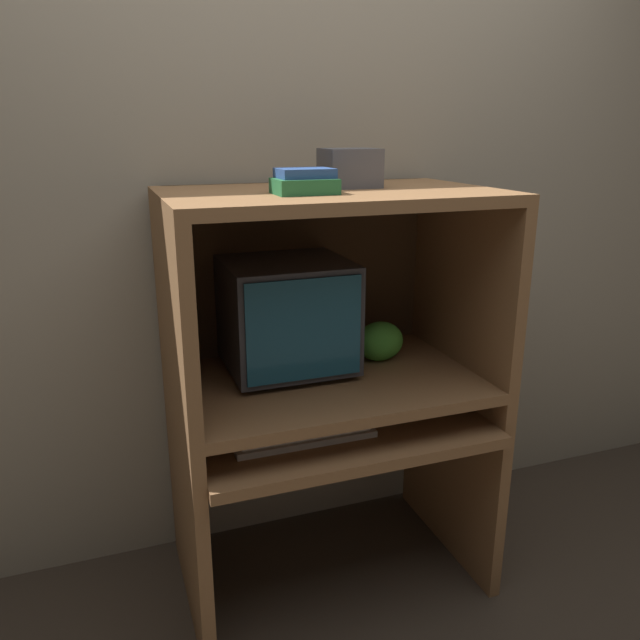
# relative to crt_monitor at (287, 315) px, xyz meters

# --- Properties ---
(ground_plane) EXTENTS (12.00, 12.00, 0.00)m
(ground_plane) POSITION_rel_crt_monitor_xyz_m (0.11, -0.43, -0.95)
(ground_plane) COLOR #3D3328
(wall_back) EXTENTS (6.00, 0.06, 2.60)m
(wall_back) POSITION_rel_crt_monitor_xyz_m (0.11, 0.28, 0.35)
(wall_back) COLOR gray
(wall_back) RESTS_ON ground_plane
(desk_base) EXTENTS (1.01, 0.68, 0.63)m
(desk_base) POSITION_rel_crt_monitor_xyz_m (0.11, -0.15, -0.55)
(desk_base) COLOR brown
(desk_base) RESTS_ON ground_plane
(desk_monitor_shelf) EXTENTS (1.01, 0.65, 0.13)m
(desk_monitor_shelf) POSITION_rel_crt_monitor_xyz_m (0.11, -0.10, -0.22)
(desk_monitor_shelf) COLOR brown
(desk_monitor_shelf) RESTS_ON desk_base
(hutch_upper) EXTENTS (1.01, 0.65, 0.61)m
(hutch_upper) POSITION_rel_crt_monitor_xyz_m (0.11, -0.07, 0.21)
(hutch_upper) COLOR brown
(hutch_upper) RESTS_ON desk_monitor_shelf
(crt_monitor) EXTENTS (0.40, 0.38, 0.38)m
(crt_monitor) POSITION_rel_crt_monitor_xyz_m (0.00, 0.00, 0.00)
(crt_monitor) COLOR #333338
(crt_monitor) RESTS_ON desk_monitor_shelf
(keyboard) EXTENTS (0.44, 0.13, 0.03)m
(keyboard) POSITION_rel_crt_monitor_xyz_m (-0.03, -0.25, -0.31)
(keyboard) COLOR beige
(keyboard) RESTS_ON desk_base
(mouse) EXTENTS (0.07, 0.05, 0.03)m
(mouse) POSITION_rel_crt_monitor_xyz_m (0.24, -0.25, -0.31)
(mouse) COLOR #B7B7B7
(mouse) RESTS_ON desk_base
(snack_bag) EXTENTS (0.17, 0.13, 0.14)m
(snack_bag) POSITION_rel_crt_monitor_xyz_m (0.33, -0.02, -0.13)
(snack_bag) COLOR green
(snack_bag) RESTS_ON desk_monitor_shelf
(book_stack) EXTENTS (0.17, 0.14, 0.07)m
(book_stack) POSITION_rel_crt_monitor_xyz_m (0.00, -0.19, 0.44)
(book_stack) COLOR #236638
(book_stack) RESTS_ON hutch_upper
(storage_box) EXTENTS (0.17, 0.14, 0.12)m
(storage_box) POSITION_rel_crt_monitor_xyz_m (0.20, -0.05, 0.47)
(storage_box) COLOR #4C4C51
(storage_box) RESTS_ON hutch_upper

